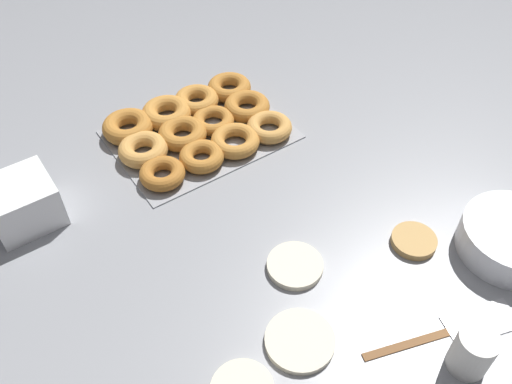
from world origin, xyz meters
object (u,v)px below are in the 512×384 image
at_px(paper_cup, 472,352).
at_px(spatula, 465,327).
at_px(pancake_0, 414,241).
at_px(container_stack, 23,203).
at_px(pancake_2, 295,266).
at_px(batter_bowl, 512,239).
at_px(donut_tray, 196,126).
at_px(pancake_1, 300,341).

height_order(paper_cup, spatula, paper_cup).
relative_size(pancake_0, paper_cup, 1.03).
bearing_deg(spatula, container_stack, 145.93).
bearing_deg(pancake_0, pancake_2, -20.50).
bearing_deg(batter_bowl, pancake_0, -39.11).
bearing_deg(spatula, donut_tray, 116.94).
height_order(donut_tray, spatula, donut_tray).
distance_m(donut_tray, batter_bowl, 0.71).
relative_size(container_stack, spatula, 0.45).
bearing_deg(pancake_2, container_stack, -47.50).
distance_m(pancake_2, batter_bowl, 0.41).
relative_size(pancake_0, pancake_1, 0.74).
relative_size(pancake_2, container_stack, 0.83).
xyz_separation_m(pancake_0, batter_bowl, (-0.14, 0.11, 0.02)).
height_order(batter_bowl, container_stack, container_stack).
relative_size(pancake_2, batter_bowl, 0.54).
bearing_deg(donut_tray, spatula, 99.65).
xyz_separation_m(pancake_1, donut_tray, (-0.13, -0.56, 0.01)).
relative_size(pancake_1, spatula, 0.42).
xyz_separation_m(donut_tray, paper_cup, (-0.07, 0.74, 0.02)).
bearing_deg(paper_cup, pancake_0, -116.69).
height_order(pancake_0, pancake_1, pancake_0).
bearing_deg(pancake_1, pancake_2, -124.32).
relative_size(pancake_2, donut_tray, 0.27).
bearing_deg(pancake_2, donut_tray, -95.71).
height_order(pancake_2, paper_cup, paper_cup).
bearing_deg(pancake_2, paper_cup, 109.87).
relative_size(pancake_1, pancake_2, 1.12).
bearing_deg(pancake_2, spatula, 121.85).
xyz_separation_m(batter_bowl, container_stack, (0.72, -0.59, 0.02)).
relative_size(pancake_0, donut_tray, 0.22).
distance_m(pancake_1, pancake_2, 0.15).
xyz_separation_m(donut_tray, container_stack, (0.41, 0.04, 0.03)).
xyz_separation_m(container_stack, paper_cup, (-0.47, 0.70, -0.00)).
distance_m(pancake_0, spatula, 0.19).
distance_m(paper_cup, spatula, 0.08).
height_order(pancake_0, batter_bowl, batter_bowl).
distance_m(batter_bowl, container_stack, 0.93).
bearing_deg(spatula, batter_bowl, 36.02).
distance_m(pancake_0, pancake_1, 0.31).
bearing_deg(donut_tray, paper_cup, 95.15).
bearing_deg(pancake_1, pancake_0, -172.34).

